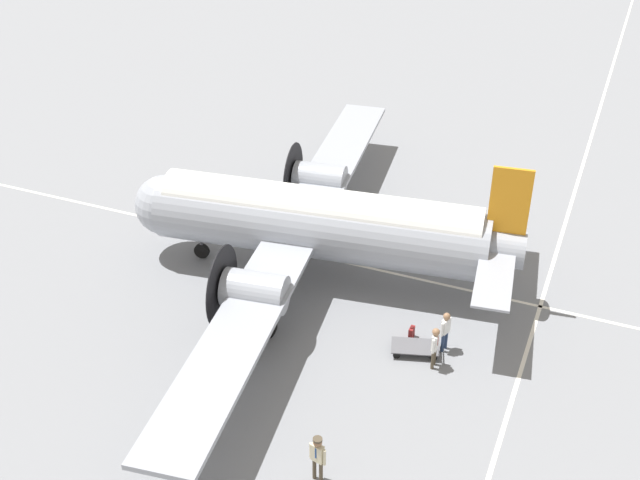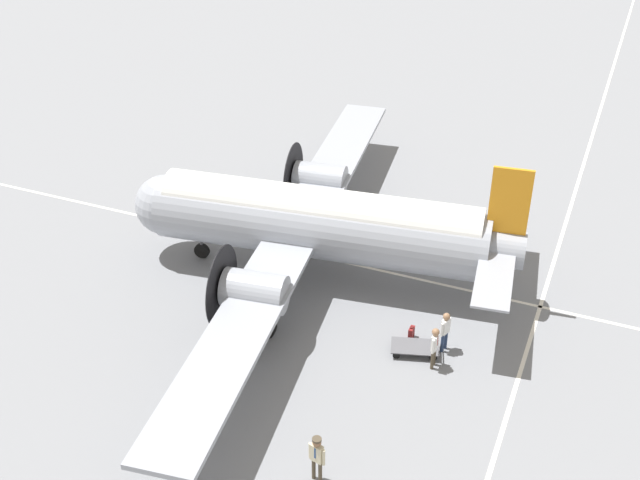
{
  "view_description": "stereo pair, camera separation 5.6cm",
  "coord_description": "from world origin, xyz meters",
  "px_view_note": "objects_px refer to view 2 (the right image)",
  "views": [
    {
      "loc": [
        -26.57,
        -11.0,
        19.66
      ],
      "look_at": [
        0.0,
        0.0,
        1.8
      ],
      "focal_mm": 45.0,
      "sensor_mm": 36.0,
      "label": 1
    },
    {
      "loc": [
        -26.55,
        -11.06,
        19.66
      ],
      "look_at": [
        0.0,
        0.0,
        1.8
      ],
      "focal_mm": 45.0,
      "sensor_mm": 36.0,
      "label": 2
    }
  ],
  "objects_px": {
    "passenger_boarding": "(445,328)",
    "baggage_cart": "(416,347)",
    "suitcase_near_door": "(411,333)",
    "crew_foreground": "(317,454)",
    "airliner_main": "(309,222)",
    "ramp_agent": "(435,344)"
  },
  "relations": [
    {
      "from": "passenger_boarding",
      "to": "baggage_cart",
      "type": "xyz_separation_m",
      "value": [
        -0.58,
        0.94,
        -0.78
      ]
    },
    {
      "from": "suitcase_near_door",
      "to": "crew_foreground",
      "type": "bearing_deg",
      "value": 175.34
    },
    {
      "from": "airliner_main",
      "to": "baggage_cart",
      "type": "relative_size",
      "value": 13.8
    },
    {
      "from": "crew_foreground",
      "to": "ramp_agent",
      "type": "bearing_deg",
      "value": -92.96
    },
    {
      "from": "ramp_agent",
      "to": "baggage_cart",
      "type": "bearing_deg",
      "value": -121.61
    },
    {
      "from": "crew_foreground",
      "to": "ramp_agent",
      "type": "relative_size",
      "value": 1.02
    },
    {
      "from": "passenger_boarding",
      "to": "ramp_agent",
      "type": "bearing_deg",
      "value": 12.37
    },
    {
      "from": "crew_foreground",
      "to": "ramp_agent",
      "type": "distance_m",
      "value": 6.87
    },
    {
      "from": "baggage_cart",
      "to": "airliner_main",
      "type": "bearing_deg",
      "value": -46.61
    },
    {
      "from": "airliner_main",
      "to": "baggage_cart",
      "type": "xyz_separation_m",
      "value": [
        -3.36,
        -5.81,
        -2.36
      ]
    },
    {
      "from": "airliner_main",
      "to": "crew_foreground",
      "type": "distance_m",
      "value": 11.6
    },
    {
      "from": "airliner_main",
      "to": "ramp_agent",
      "type": "relative_size",
      "value": 15.82
    },
    {
      "from": "baggage_cart",
      "to": "suitcase_near_door",
      "type": "bearing_deg",
      "value": -79.47
    },
    {
      "from": "passenger_boarding",
      "to": "suitcase_near_door",
      "type": "height_order",
      "value": "passenger_boarding"
    },
    {
      "from": "crew_foreground",
      "to": "passenger_boarding",
      "type": "relative_size",
      "value": 1.04
    },
    {
      "from": "ramp_agent",
      "to": "baggage_cart",
      "type": "distance_m",
      "value": 1.26
    },
    {
      "from": "passenger_boarding",
      "to": "ramp_agent",
      "type": "distance_m",
      "value": 1.1
    },
    {
      "from": "airliner_main",
      "to": "baggage_cart",
      "type": "bearing_deg",
      "value": 142.45
    },
    {
      "from": "crew_foreground",
      "to": "passenger_boarding",
      "type": "bearing_deg",
      "value": -91.59
    },
    {
      "from": "airliner_main",
      "to": "passenger_boarding",
      "type": "height_order",
      "value": "airliner_main"
    },
    {
      "from": "crew_foreground",
      "to": "passenger_boarding",
      "type": "height_order",
      "value": "crew_foreground"
    },
    {
      "from": "airliner_main",
      "to": "ramp_agent",
      "type": "height_order",
      "value": "airliner_main"
    }
  ]
}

